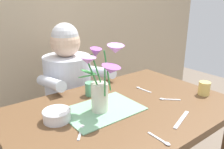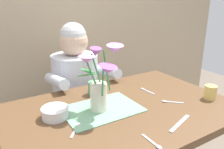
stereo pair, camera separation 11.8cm
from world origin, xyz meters
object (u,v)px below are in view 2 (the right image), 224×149
at_px(ceramic_bowl, 55,112).
at_px(coffee_cup, 94,88).
at_px(seated_person, 77,97).
at_px(tea_cup, 211,92).
at_px(dinner_knife, 180,123).
at_px(flower_vase, 100,79).

distance_m(ceramic_bowl, coffee_cup, 0.33).
bearing_deg(seated_person, tea_cup, -61.18).
bearing_deg(seated_person, dinner_knife, -84.78).
bearing_deg(seated_person, flower_vase, -104.36).
relative_size(dinner_knife, coffee_cup, 2.04).
relative_size(coffee_cup, tea_cup, 1.00).
bearing_deg(tea_cup, dinner_knife, -163.96).
xyz_separation_m(dinner_knife, tea_cup, (0.36, 0.10, 0.04)).
height_order(seated_person, dinner_knife, seated_person).
bearing_deg(tea_cup, coffee_cup, 142.91).
bearing_deg(flower_vase, coffee_cup, 71.77).
height_order(flower_vase, ceramic_bowl, flower_vase).
distance_m(dinner_knife, coffee_cup, 0.55).
bearing_deg(coffee_cup, tea_cup, -37.09).
distance_m(seated_person, flower_vase, 0.69).
bearing_deg(dinner_knife, coffee_cup, 90.85).
bearing_deg(flower_vase, seated_person, 79.64).
bearing_deg(tea_cup, seated_person, 122.82).
xyz_separation_m(seated_person, dinner_knife, (0.14, -0.89, 0.18)).
bearing_deg(ceramic_bowl, dinner_knife, -37.33).
bearing_deg(seated_person, ceramic_bowl, -126.01).
bearing_deg(dinner_knife, seated_person, 80.63).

